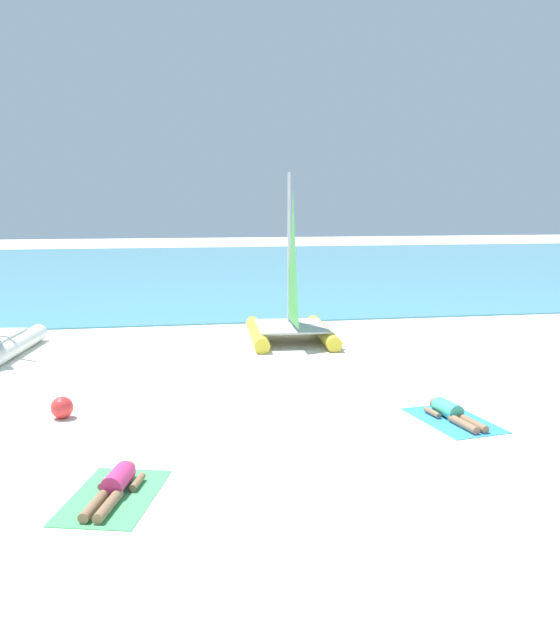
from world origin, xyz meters
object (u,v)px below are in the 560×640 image
at_px(sunbather_left, 115,486).
at_px(beach_ball, 62,408).
at_px(sunbather_right, 452,413).
at_px(towel_right, 453,420).
at_px(towel_left, 114,496).
at_px(sailboat_yellow, 291,317).

relative_size(sunbather_left, beach_ball, 3.82).
bearing_deg(sunbather_left, beach_ball, 123.37).
bearing_deg(sunbather_right, towel_right, -90.00).
bearing_deg(sunbather_left, towel_right, 36.98).
xyz_separation_m(sunbather_right, beach_ball, (-6.94, 1.38, 0.07)).
bearing_deg(towel_left, sailboat_yellow, 66.01).
distance_m(sunbather_left, beach_ball, 3.80).
bearing_deg(towel_left, towel_right, 20.97).
xyz_separation_m(sailboat_yellow, towel_right, (1.42, -7.75, -0.70)).
xyz_separation_m(sailboat_yellow, beach_ball, (-5.53, -6.30, -0.50)).
bearing_deg(sunbather_left, sunbather_right, 37.57).
relative_size(sailboat_yellow, beach_ball, 11.71).
bearing_deg(sunbather_right, sailboat_yellow, 91.92).
relative_size(towel_left, sunbather_right, 1.21).
bearing_deg(beach_ball, towel_left, -73.67).
xyz_separation_m(towel_left, towel_right, (5.87, 2.25, 0.00)).
bearing_deg(sailboat_yellow, sunbather_left, -109.59).
distance_m(towel_left, towel_right, 6.28).
xyz_separation_m(sailboat_yellow, sunbather_left, (-4.43, -9.93, -0.58)).
relative_size(towel_right, beach_ball, 4.69).
height_order(sailboat_yellow, sunbather_left, sailboat_yellow).
bearing_deg(sunbather_right, beach_ball, 160.27).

